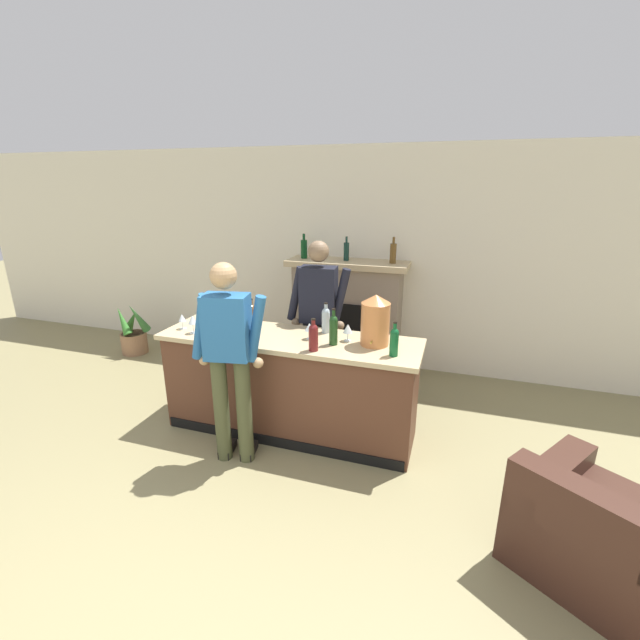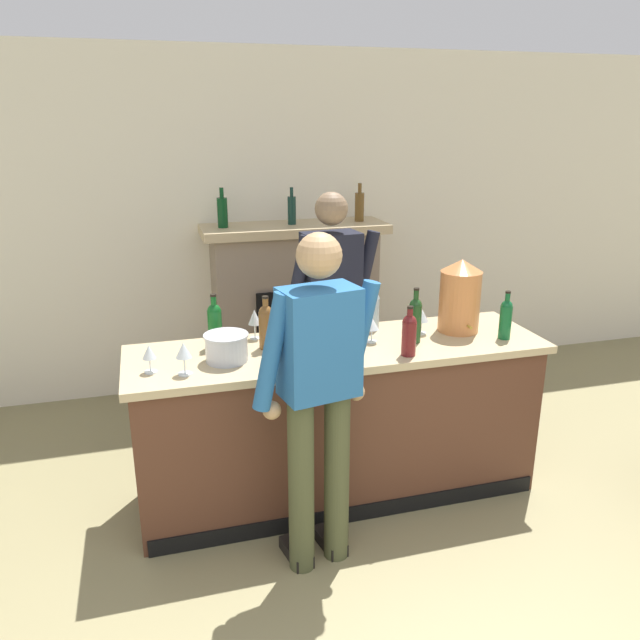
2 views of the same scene
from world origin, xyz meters
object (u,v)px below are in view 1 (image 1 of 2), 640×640
(wine_bottle_rose_blush, at_px, (251,316))
(wine_glass_back_row, at_px, (182,318))
(wine_bottle_cabernet_heavy, at_px, (231,310))
(copper_dispenser, at_px, (375,320))
(wine_glass_near_bucket, at_px, (348,329))
(wine_bottle_port_short, at_px, (313,336))
(wine_glass_mid_counter, at_px, (192,320))
(person_customer, at_px, (229,357))
(wine_bottle_merlot_tall, at_px, (326,319))
(wine_glass_by_dispenser, at_px, (256,311))
(fireplace_stone, at_px, (347,315))
(potted_plant_corner, at_px, (133,335))
(wine_glass_front_left, at_px, (309,327))
(person_bartender, at_px, (318,319))
(ice_bucket_steel, at_px, (222,324))
(armchair_black, at_px, (602,541))
(wine_bottle_riesling_slim, at_px, (394,341))
(wine_bottle_burgundy_dark, at_px, (333,329))

(wine_bottle_rose_blush, xyz_separation_m, wine_glass_back_row, (-0.65, -0.19, -0.03))
(wine_bottle_cabernet_heavy, height_order, wine_glass_back_row, wine_bottle_cabernet_heavy)
(copper_dispenser, distance_m, wine_glass_near_bucket, 0.27)
(wine_bottle_port_short, bearing_deg, wine_glass_mid_counter, 177.29)
(wine_glass_back_row, bearing_deg, person_customer, -31.36)
(wine_bottle_merlot_tall, distance_m, wine_glass_near_bucket, 0.30)
(wine_bottle_cabernet_heavy, bearing_deg, copper_dispenser, -4.79)
(wine_glass_near_bucket, relative_size, wine_glass_by_dispenser, 0.88)
(fireplace_stone, xyz_separation_m, wine_glass_mid_counter, (-1.01, -1.81, 0.38))
(person_customer, distance_m, wine_glass_by_dispenser, 0.86)
(wine_bottle_port_short, bearing_deg, wine_glass_near_bucket, 54.91)
(potted_plant_corner, relative_size, wine_glass_front_left, 5.14)
(person_bartender, distance_m, wine_bottle_rose_blush, 0.70)
(wine_bottle_rose_blush, bearing_deg, ice_bucket_steel, -151.38)
(potted_plant_corner, height_order, wine_glass_mid_counter, wine_glass_mid_counter)
(person_customer, xyz_separation_m, copper_dispenser, (1.07, 0.64, 0.23))
(fireplace_stone, distance_m, wine_glass_front_left, 1.66)
(wine_glass_near_bucket, relative_size, wine_glass_back_row, 1.06)
(armchair_black, height_order, wine_glass_by_dispenser, wine_glass_by_dispenser)
(wine_glass_near_bucket, bearing_deg, wine_bottle_merlot_tall, 148.12)
(wine_glass_near_bucket, height_order, wine_glass_front_left, wine_glass_near_bucket)
(copper_dispenser, height_order, wine_glass_by_dispenser, copper_dispenser)
(wine_bottle_cabernet_heavy, height_order, wine_bottle_merlot_tall, wine_bottle_cabernet_heavy)
(armchair_black, distance_m, wine_glass_front_left, 2.53)
(fireplace_stone, relative_size, person_customer, 0.98)
(wine_glass_mid_counter, bearing_deg, person_customer, -33.21)
(wine_glass_back_row, relative_size, wine_glass_front_left, 0.99)
(copper_dispenser, relative_size, wine_bottle_rose_blush, 1.46)
(wine_glass_near_bucket, bearing_deg, fireplace_stone, 104.81)
(armchair_black, height_order, person_customer, person_customer)
(armchair_black, bearing_deg, fireplace_stone, 131.41)
(wine_bottle_merlot_tall, height_order, wine_glass_mid_counter, wine_bottle_merlot_tall)
(wine_bottle_port_short, height_order, wine_glass_by_dispenser, wine_bottle_port_short)
(wine_glass_near_bucket, bearing_deg, armchair_black, -28.56)
(wine_glass_mid_counter, bearing_deg, wine_bottle_merlot_tall, 19.22)
(copper_dispenser, distance_m, wine_glass_mid_counter, 1.69)
(wine_bottle_merlot_tall, distance_m, wine_glass_back_row, 1.38)
(armchair_black, relative_size, wine_bottle_rose_blush, 4.06)
(copper_dispenser, xyz_separation_m, wine_glass_front_left, (-0.58, -0.05, -0.12))
(copper_dispenser, relative_size, wine_bottle_riesling_slim, 1.54)
(potted_plant_corner, distance_m, wine_bottle_riesling_slim, 4.12)
(wine_bottle_rose_blush, height_order, wine_glass_by_dispenser, wine_bottle_rose_blush)
(wine_bottle_rose_blush, bearing_deg, wine_bottle_riesling_slim, -9.13)
(wine_bottle_port_short, distance_m, wine_bottle_riesling_slim, 0.67)
(wine_bottle_port_short, distance_m, wine_glass_mid_counter, 1.21)
(potted_plant_corner, bearing_deg, fireplace_stone, 9.21)
(ice_bucket_steel, bearing_deg, wine_bottle_burgundy_dark, 0.04)
(potted_plant_corner, relative_size, person_customer, 0.45)
(wine_glass_near_bucket, relative_size, wine_glass_front_left, 1.05)
(copper_dispenser, xyz_separation_m, ice_bucket_steel, (-1.44, -0.11, -0.15))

